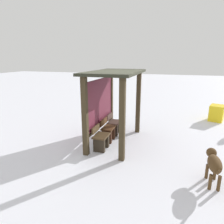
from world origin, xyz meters
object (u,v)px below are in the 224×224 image
at_px(bench_center_inside, 108,132).
at_px(grit_bin, 217,113).
at_px(dog, 214,163).
at_px(bench_right_inside, 114,126).
at_px(bench_left_inside, 101,140).
at_px(bus_shelter, 110,92).

distance_m(bench_center_inside, grit_bin, 5.35).
bearing_deg(dog, bench_right_inside, 53.60).
height_order(bench_left_inside, bench_center_inside, bench_center_inside).
distance_m(bus_shelter, bench_center_inside, 1.36).
bearing_deg(bench_right_inside, bus_shelter, -174.18).
height_order(bench_left_inside, bench_right_inside, bench_right_inside).
height_order(bench_center_inside, dog, bench_center_inside).
xyz_separation_m(bench_left_inside, bench_right_inside, (1.36, -0.00, 0.01)).
height_order(bench_left_inside, grit_bin, bench_left_inside).
relative_size(bus_shelter, dog, 2.60).
bearing_deg(bench_right_inside, bench_center_inside, -179.99).
distance_m(bench_right_inside, dog, 3.73).
bearing_deg(bench_center_inside, dog, -117.03).
bearing_deg(bench_left_inside, grit_bin, -41.88).
distance_m(bench_left_inside, bench_right_inside, 1.36).
bearing_deg(bench_center_inside, bench_left_inside, 179.96).
xyz_separation_m(bench_left_inside, dog, (-0.85, -3.00, 0.19)).
xyz_separation_m(bench_left_inside, grit_bin, (4.35, -3.90, 0.06)).
xyz_separation_m(bus_shelter, dog, (-1.53, -2.93, -1.18)).
bearing_deg(bench_center_inside, bus_shelter, -90.00).
bearing_deg(bus_shelter, bench_right_inside, 5.82).
height_order(bus_shelter, dog, bus_shelter).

